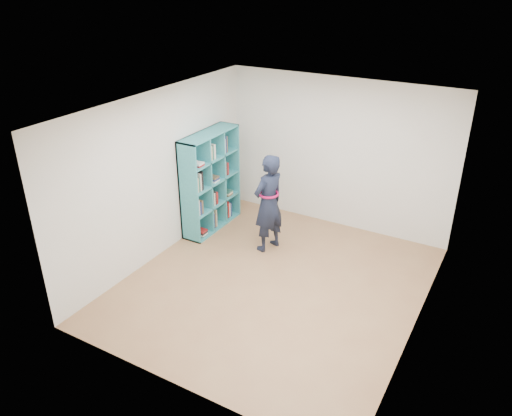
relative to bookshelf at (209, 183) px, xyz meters
The scene contains 9 objects.
floor 2.27m from the bookshelf, 29.94° to the right, with size 4.50×4.50×0.00m, color #946443.
ceiling 2.76m from the bookshelf, 29.94° to the right, with size 4.50×4.50×0.00m, color white.
wall_left 1.17m from the bookshelf, 99.12° to the right, with size 0.02×4.50×2.60m, color silver.
wall_right 4.00m from the bookshelf, 15.39° to the right, with size 0.02×4.50×2.60m, color silver.
wall_back 2.24m from the bookshelf, 33.14° to the left, with size 4.00×0.02×2.60m, color silver.
wall_front 3.81m from the bookshelf, 61.01° to the right, with size 4.00×0.02×2.60m, color silver.
bookshelf is the anchor object (origin of this frame).
person 1.26m from the bookshelf, ahead, with size 0.54×0.67×1.61m.
smartphone 1.16m from the bookshelf, ahead, with size 0.02×0.10×0.14m.
Camera 1 is at (2.76, -5.38, 4.18)m, focal length 35.00 mm.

